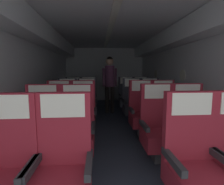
{
  "coord_description": "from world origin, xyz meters",
  "views": [
    {
      "loc": [
        -0.26,
        -0.1,
        1.26
      ],
      "look_at": [
        0.01,
        3.5,
        0.81
      ],
      "focal_mm": 27.75,
      "sensor_mm": 36.0,
      "label": 1
    }
  ],
  "objects_px": {
    "seat_c_left_aisle": "(83,114)",
    "seat_e_right_window": "(127,98)",
    "seat_b_left_window": "(42,131)",
    "seat_b_left_aisle": "(77,131)",
    "seat_e_right_aisle": "(141,97)",
    "seat_c_right_aisle": "(164,112)",
    "seat_b_right_aisle": "(189,127)",
    "seat_e_left_aisle": "(89,98)",
    "seat_a_left_window": "(5,172)",
    "seat_d_right_window": "(133,103)",
    "seat_b_right_window": "(158,129)",
    "seat_d_right_aisle": "(150,103)",
    "seat_a_right_window": "(194,164)",
    "seat_d_left_aisle": "(87,104)",
    "seat_c_right_window": "(142,113)",
    "seat_e_left_window": "(73,98)",
    "seat_c_left_window": "(59,114)",
    "flight_attendant": "(110,78)",
    "seat_d_left_window": "(67,104)",
    "seat_a_left_aisle": "(63,169)"
  },
  "relations": [
    {
      "from": "seat_a_right_window",
      "to": "seat_b_left_aisle",
      "type": "relative_size",
      "value": 1.0
    },
    {
      "from": "seat_d_left_aisle",
      "to": "seat_a_left_window",
      "type": "bearing_deg",
      "value": -99.4
    },
    {
      "from": "seat_a_right_window",
      "to": "seat_c_left_window",
      "type": "bearing_deg",
      "value": 130.14
    },
    {
      "from": "seat_e_left_window",
      "to": "seat_e_left_aisle",
      "type": "relative_size",
      "value": 1.0
    },
    {
      "from": "seat_d_left_window",
      "to": "seat_d_right_aisle",
      "type": "height_order",
      "value": "same"
    },
    {
      "from": "seat_b_left_window",
      "to": "seat_e_right_window",
      "type": "distance_m",
      "value": 3.25
    },
    {
      "from": "seat_c_left_window",
      "to": "seat_e_left_window",
      "type": "height_order",
      "value": "same"
    },
    {
      "from": "seat_b_right_window",
      "to": "seat_c_right_window",
      "type": "relative_size",
      "value": 1.0
    },
    {
      "from": "seat_c_left_aisle",
      "to": "seat_c_right_window",
      "type": "height_order",
      "value": "same"
    },
    {
      "from": "seat_b_right_aisle",
      "to": "seat_d_right_aisle",
      "type": "distance_m",
      "value": 1.87
    },
    {
      "from": "seat_b_left_aisle",
      "to": "seat_e_right_aisle",
      "type": "xyz_separation_m",
      "value": [
        1.58,
        2.83,
        0.0
      ]
    },
    {
      "from": "seat_c_right_window",
      "to": "seat_d_right_window",
      "type": "height_order",
      "value": "same"
    },
    {
      "from": "seat_b_right_window",
      "to": "seat_e_left_window",
      "type": "bearing_deg",
      "value": 119.28
    },
    {
      "from": "seat_a_left_window",
      "to": "seat_c_left_aisle",
      "type": "height_order",
      "value": "same"
    },
    {
      "from": "seat_c_right_aisle",
      "to": "seat_d_left_aisle",
      "type": "bearing_deg",
      "value": 148.77
    },
    {
      "from": "seat_b_left_aisle",
      "to": "seat_b_right_aisle",
      "type": "relative_size",
      "value": 1.0
    },
    {
      "from": "seat_b_left_window",
      "to": "seat_d_left_window",
      "type": "bearing_deg",
      "value": 90.2
    },
    {
      "from": "seat_b_left_aisle",
      "to": "seat_b_left_window",
      "type": "bearing_deg",
      "value": 179.34
    },
    {
      "from": "seat_b_left_aisle",
      "to": "seat_b_right_window",
      "type": "height_order",
      "value": "same"
    },
    {
      "from": "seat_b_right_aisle",
      "to": "seat_e_left_aisle",
      "type": "height_order",
      "value": "same"
    },
    {
      "from": "seat_c_right_window",
      "to": "seat_e_right_aisle",
      "type": "bearing_deg",
      "value": 76.6
    },
    {
      "from": "seat_a_right_window",
      "to": "seat_b_right_window",
      "type": "relative_size",
      "value": 1.0
    },
    {
      "from": "seat_b_right_aisle",
      "to": "seat_d_left_aisle",
      "type": "xyz_separation_m",
      "value": [
        -1.57,
        1.89,
        0.0
      ]
    },
    {
      "from": "seat_a_left_window",
      "to": "seat_e_left_window",
      "type": "xyz_separation_m",
      "value": [
        0.01,
        3.76,
        0.0
      ]
    },
    {
      "from": "seat_d_right_aisle",
      "to": "seat_e_left_aisle",
      "type": "distance_m",
      "value": 1.86
    },
    {
      "from": "seat_c_left_window",
      "to": "flight_attendant",
      "type": "bearing_deg",
      "value": 60.49
    },
    {
      "from": "seat_a_left_window",
      "to": "seat_d_right_window",
      "type": "xyz_separation_m",
      "value": [
        1.59,
        2.84,
        0.0
      ]
    },
    {
      "from": "seat_d_left_window",
      "to": "flight_attendant",
      "type": "bearing_deg",
      "value": 40.33
    },
    {
      "from": "seat_b_left_aisle",
      "to": "seat_c_right_aisle",
      "type": "height_order",
      "value": "same"
    },
    {
      "from": "seat_b_right_window",
      "to": "seat_e_right_aisle",
      "type": "distance_m",
      "value": 2.87
    },
    {
      "from": "seat_c_left_window",
      "to": "seat_d_right_window",
      "type": "relative_size",
      "value": 1.0
    },
    {
      "from": "seat_e_right_aisle",
      "to": "seat_e_right_window",
      "type": "relative_size",
      "value": 1.0
    },
    {
      "from": "seat_d_left_aisle",
      "to": "seat_e_left_window",
      "type": "distance_m",
      "value": 1.03
    },
    {
      "from": "seat_b_left_aisle",
      "to": "seat_e_left_window",
      "type": "relative_size",
      "value": 1.0
    },
    {
      "from": "seat_a_left_aisle",
      "to": "seat_d_left_aisle",
      "type": "height_order",
      "value": "same"
    },
    {
      "from": "seat_b_left_window",
      "to": "seat_a_left_window",
      "type": "bearing_deg",
      "value": -89.93
    },
    {
      "from": "seat_c_left_aisle",
      "to": "seat_e_right_window",
      "type": "xyz_separation_m",
      "value": [
        1.14,
        1.89,
        0.0
      ]
    },
    {
      "from": "seat_a_left_window",
      "to": "seat_d_right_window",
      "type": "relative_size",
      "value": 1.0
    },
    {
      "from": "seat_a_right_window",
      "to": "seat_e_right_window",
      "type": "xyz_separation_m",
      "value": [
        0.01,
        3.76,
        0.0
      ]
    },
    {
      "from": "seat_e_right_window",
      "to": "seat_d_left_window",
      "type": "bearing_deg",
      "value": -149.85
    },
    {
      "from": "seat_c_right_aisle",
      "to": "seat_e_left_aisle",
      "type": "bearing_deg",
      "value": 129.82
    },
    {
      "from": "seat_d_right_window",
      "to": "seat_c_right_aisle",
      "type": "bearing_deg",
      "value": -65.12
    },
    {
      "from": "seat_c_right_window",
      "to": "seat_e_left_window",
      "type": "relative_size",
      "value": 1.0
    },
    {
      "from": "seat_a_left_aisle",
      "to": "seat_e_left_aisle",
      "type": "distance_m",
      "value": 3.77
    },
    {
      "from": "seat_c_left_window",
      "to": "seat_d_right_window",
      "type": "bearing_deg",
      "value": 31.31
    },
    {
      "from": "seat_b_right_window",
      "to": "seat_d_right_window",
      "type": "height_order",
      "value": "same"
    },
    {
      "from": "seat_a_left_window",
      "to": "seat_d_left_aisle",
      "type": "distance_m",
      "value": 2.87
    },
    {
      "from": "seat_a_left_window",
      "to": "seat_c_right_aisle",
      "type": "bearing_deg",
      "value": 42.81
    },
    {
      "from": "seat_c_left_aisle",
      "to": "flight_attendant",
      "type": "xyz_separation_m",
      "value": [
        0.63,
        1.89,
        0.59
      ]
    },
    {
      "from": "seat_c_left_aisle",
      "to": "seat_d_left_window",
      "type": "distance_m",
      "value": 1.07
    }
  ]
}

